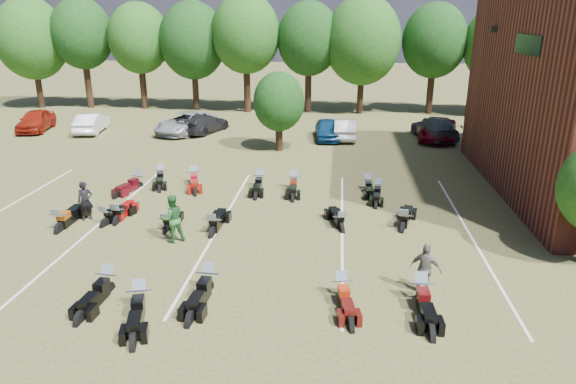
# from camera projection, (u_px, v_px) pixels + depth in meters

# --- Properties ---
(ground) EXTENTS (160.00, 160.00, 0.00)m
(ground) POSITION_uv_depth(u_px,v_px,m) (285.00, 262.00, 17.93)
(ground) COLOR brown
(ground) RESTS_ON ground
(car_0) EXTENTS (2.75, 4.84, 1.55)m
(car_0) POSITION_uv_depth(u_px,v_px,m) (36.00, 120.00, 38.01)
(car_0) COLOR maroon
(car_0) RESTS_ON ground
(car_1) EXTENTS (2.18, 4.52, 1.43)m
(car_1) POSITION_uv_depth(u_px,v_px,m) (92.00, 123.00, 37.49)
(car_1) COLOR silver
(car_1) RESTS_ON ground
(car_2) EXTENTS (4.08, 5.91, 1.50)m
(car_2) POSITION_uv_depth(u_px,v_px,m) (186.00, 123.00, 37.26)
(car_2) COLOR gray
(car_2) RESTS_ON ground
(car_3) EXTENTS (3.29, 4.95, 1.33)m
(car_3) POSITION_uv_depth(u_px,v_px,m) (205.00, 123.00, 37.49)
(car_3) COLOR black
(car_3) RESTS_ON ground
(car_4) EXTENTS (2.00, 4.19, 1.38)m
(car_4) POSITION_uv_depth(u_px,v_px,m) (327.00, 129.00, 35.40)
(car_4) COLOR navy
(car_4) RESTS_ON ground
(car_5) EXTENTS (1.48, 4.19, 1.38)m
(car_5) POSITION_uv_depth(u_px,v_px,m) (345.00, 129.00, 35.56)
(car_5) COLOR #B0AFAB
(car_5) RESTS_ON ground
(car_6) EXTENTS (3.35, 5.58, 1.45)m
(car_6) POSITION_uv_depth(u_px,v_px,m) (438.00, 129.00, 35.29)
(car_6) COLOR #59050E
(car_6) RESTS_ON ground
(car_7) EXTENTS (2.95, 5.47, 1.51)m
(car_7) POSITION_uv_depth(u_px,v_px,m) (435.00, 128.00, 35.43)
(car_7) COLOR #3C3B41
(car_7) RESTS_ON ground
(person_black) EXTENTS (0.73, 0.67, 1.68)m
(person_black) POSITION_uv_depth(u_px,v_px,m) (85.00, 201.00, 21.34)
(person_black) COLOR black
(person_black) RESTS_ON ground
(person_green) EXTENTS (1.14, 1.08, 1.86)m
(person_green) POSITION_uv_depth(u_px,v_px,m) (172.00, 219.00, 19.27)
(person_green) COLOR #225B27
(person_green) RESTS_ON ground
(person_grey) EXTENTS (1.04, 0.74, 1.65)m
(person_grey) POSITION_uv_depth(u_px,v_px,m) (425.00, 269.00, 15.68)
(person_grey) COLOR #5A574D
(person_grey) RESTS_ON ground
(motorcycle_1) EXTENTS (0.85, 2.31, 1.27)m
(motorcycle_1) POSITION_uv_depth(u_px,v_px,m) (109.00, 292.00, 15.96)
(motorcycle_1) COLOR black
(motorcycle_1) RESTS_ON ground
(motorcycle_2) EXTENTS (1.34, 2.50, 1.33)m
(motorcycle_2) POSITION_uv_depth(u_px,v_px,m) (141.00, 310.00, 14.99)
(motorcycle_2) COLOR black
(motorcycle_2) RESTS_ON ground
(motorcycle_3) EXTENTS (0.89, 2.43, 1.33)m
(motorcycle_3) POSITION_uv_depth(u_px,v_px,m) (209.00, 292.00, 15.99)
(motorcycle_3) COLOR black
(motorcycle_3) RESTS_ON ground
(motorcycle_5) EXTENTS (0.84, 2.42, 1.34)m
(motorcycle_5) POSITION_uv_depth(u_px,v_px,m) (420.00, 303.00, 15.39)
(motorcycle_5) COLOR black
(motorcycle_5) RESTS_ON ground
(motorcycle_6) EXTENTS (1.04, 2.26, 1.21)m
(motorcycle_6) POSITION_uv_depth(u_px,v_px,m) (341.00, 298.00, 15.62)
(motorcycle_6) COLOR #420C09
(motorcycle_6) RESTS_ON ground
(motorcycle_7) EXTENTS (0.73, 2.25, 1.25)m
(motorcycle_7) POSITION_uv_depth(u_px,v_px,m) (117.00, 223.00, 21.25)
(motorcycle_7) COLOR maroon
(motorcycle_7) RESTS_ON ground
(motorcycle_8) EXTENTS (0.80, 2.51, 1.40)m
(motorcycle_8) POSITION_uv_depth(u_px,v_px,m) (60.00, 231.00, 20.46)
(motorcycle_8) COLOR black
(motorcycle_8) RESTS_ON ground
(motorcycle_9) EXTENTS (1.29, 2.35, 1.25)m
(motorcycle_9) POSITION_uv_depth(u_px,v_px,m) (106.00, 225.00, 21.03)
(motorcycle_9) COLOR black
(motorcycle_9) RESTS_ON ground
(motorcycle_10) EXTENTS (0.66, 2.04, 1.14)m
(motorcycle_10) POSITION_uv_depth(u_px,v_px,m) (166.00, 232.00, 20.40)
(motorcycle_10) COLOR black
(motorcycle_10) RESTS_ON ground
(motorcycle_11) EXTENTS (0.82, 2.43, 1.35)m
(motorcycle_11) POSITION_uv_depth(u_px,v_px,m) (213.00, 235.00, 20.09)
(motorcycle_11) COLOR black
(motorcycle_11) RESTS_ON ground
(motorcycle_12) EXTENTS (1.32, 2.50, 1.33)m
(motorcycle_12) POSITION_uv_depth(u_px,v_px,m) (403.00, 230.00, 20.55)
(motorcycle_12) COLOR black
(motorcycle_12) RESTS_ON ground
(motorcycle_13) EXTENTS (1.28, 2.33, 1.24)m
(motorcycle_13) POSITION_uv_depth(u_px,v_px,m) (341.00, 230.00, 20.54)
(motorcycle_13) COLOR black
(motorcycle_13) RESTS_ON ground
(motorcycle_14) EXTENTS (1.30, 2.31, 1.23)m
(motorcycle_14) POSITION_uv_depth(u_px,v_px,m) (139.00, 188.00, 25.62)
(motorcycle_14) COLOR #3D080E
(motorcycle_14) RESTS_ON ground
(motorcycle_15) EXTENTS (1.42, 2.48, 1.32)m
(motorcycle_15) POSITION_uv_depth(u_px,v_px,m) (194.00, 184.00, 26.21)
(motorcycle_15) COLOR maroon
(motorcycle_15) RESTS_ON ground
(motorcycle_16) EXTENTS (1.32, 2.36, 1.26)m
(motorcycle_16) POSITION_uv_depth(u_px,v_px,m) (161.00, 181.00, 26.61)
(motorcycle_16) COLOR black
(motorcycle_16) RESTS_ON ground
(motorcycle_17) EXTENTS (0.89, 2.37, 1.30)m
(motorcycle_17) POSITION_uv_depth(u_px,v_px,m) (294.00, 189.00, 25.44)
(motorcycle_17) COLOR black
(motorcycle_17) RESTS_ON ground
(motorcycle_18) EXTENTS (0.82, 2.32, 1.28)m
(motorcycle_18) POSITION_uv_depth(u_px,v_px,m) (260.00, 187.00, 25.67)
(motorcycle_18) COLOR black
(motorcycle_18) RESTS_ON ground
(motorcycle_19) EXTENTS (0.80, 2.16, 1.19)m
(motorcycle_19) POSITION_uv_depth(u_px,v_px,m) (367.00, 190.00, 25.25)
(motorcycle_19) COLOR black
(motorcycle_19) RESTS_ON ground
(motorcycle_20) EXTENTS (0.91, 2.20, 1.19)m
(motorcycle_20) POSITION_uv_depth(u_px,v_px,m) (377.00, 196.00, 24.45)
(motorcycle_20) COLOR black
(motorcycle_20) RESTS_ON ground
(tree_line) EXTENTS (56.00, 6.00, 9.79)m
(tree_line) POSITION_uv_depth(u_px,v_px,m) (309.00, 38.00, 43.24)
(tree_line) COLOR black
(tree_line) RESTS_ON ground
(young_tree_midfield) EXTENTS (3.20, 3.20, 4.70)m
(young_tree_midfield) POSITION_uv_depth(u_px,v_px,m) (279.00, 102.00, 31.69)
(young_tree_midfield) COLOR black
(young_tree_midfield) RESTS_ON ground
(parking_lines) EXTENTS (20.10, 14.00, 0.01)m
(parking_lines) POSITION_uv_depth(u_px,v_px,m) (220.00, 225.00, 21.03)
(parking_lines) COLOR silver
(parking_lines) RESTS_ON ground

